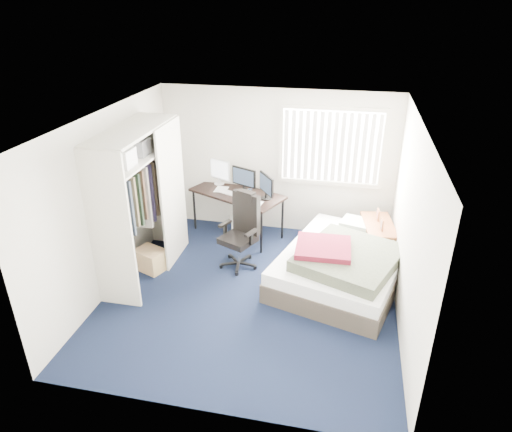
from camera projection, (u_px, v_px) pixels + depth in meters
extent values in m
plane|color=black|center=(251.00, 293.00, 6.51)|extent=(4.20, 4.20, 0.00)
plane|color=silver|center=(277.00, 162.00, 7.81)|extent=(4.00, 0.00, 4.00)
plane|color=silver|center=(200.00, 313.00, 4.11)|extent=(4.00, 0.00, 4.00)
plane|color=silver|center=(110.00, 201.00, 6.33)|extent=(0.00, 4.20, 4.20)
plane|color=silver|center=(409.00, 229.00, 5.59)|extent=(0.00, 4.20, 4.20)
plane|color=white|center=(250.00, 120.00, 5.42)|extent=(4.20, 4.20, 0.00)
cube|color=white|center=(331.00, 146.00, 7.47)|extent=(1.60, 0.02, 1.20)
cube|color=beige|center=(334.00, 108.00, 7.17)|extent=(1.72, 0.06, 0.06)
cube|color=beige|center=(329.00, 183.00, 7.72)|extent=(1.72, 0.06, 0.06)
cube|color=white|center=(331.00, 147.00, 7.42)|extent=(1.60, 0.04, 1.16)
cube|color=beige|center=(110.00, 233.00, 5.82)|extent=(0.60, 0.04, 2.20)
cube|color=beige|center=(164.00, 182.00, 7.40)|extent=(0.60, 0.04, 2.20)
cube|color=beige|center=(132.00, 130.00, 6.13)|extent=(0.60, 1.80, 0.04)
cube|color=beige|center=(135.00, 157.00, 6.29)|extent=(0.56, 1.74, 0.03)
cylinder|color=silver|center=(136.00, 165.00, 6.34)|extent=(0.03, 1.72, 0.03)
cube|color=#26262B|center=(137.00, 198.00, 6.45)|extent=(0.38, 1.10, 0.90)
cube|color=beige|center=(173.00, 194.00, 6.94)|extent=(0.03, 0.90, 2.20)
cube|color=white|center=(118.00, 158.00, 5.84)|extent=(0.38, 0.30, 0.24)
cube|color=gray|center=(135.00, 147.00, 6.28)|extent=(0.34, 0.28, 0.22)
cube|color=black|center=(237.00, 194.00, 7.81)|extent=(1.76, 1.33, 0.04)
cylinder|color=black|center=(194.00, 210.00, 8.15)|extent=(0.04, 0.04, 0.75)
cylinder|color=black|center=(217.00, 199.00, 8.60)|extent=(0.04, 0.04, 0.75)
cylinder|color=black|center=(261.00, 233.00, 7.37)|extent=(0.04, 0.04, 0.75)
cylinder|color=black|center=(282.00, 219.00, 7.82)|extent=(0.04, 0.04, 0.75)
cube|color=white|center=(219.00, 169.00, 8.04)|extent=(0.47, 0.23, 0.36)
cube|color=white|center=(219.00, 169.00, 8.04)|extent=(0.41, 0.19, 0.31)
cube|color=black|center=(244.00, 177.00, 7.75)|extent=(0.45, 0.23, 0.32)
cube|color=#1E2838|center=(244.00, 177.00, 7.75)|extent=(0.39, 0.18, 0.27)
cube|color=black|center=(266.00, 184.00, 7.46)|extent=(0.45, 0.23, 0.32)
cube|color=#1E2838|center=(266.00, 184.00, 7.46)|extent=(0.39, 0.18, 0.27)
cube|color=white|center=(226.00, 192.00, 7.81)|extent=(0.42, 0.29, 0.02)
cube|color=black|center=(241.00, 196.00, 7.64)|extent=(0.10, 0.12, 0.02)
cylinder|color=silver|center=(250.00, 194.00, 7.56)|extent=(0.08, 0.08, 0.16)
cube|color=white|center=(237.00, 192.00, 7.80)|extent=(0.39, 0.38, 0.00)
cube|color=black|center=(238.00, 262.00, 7.15)|extent=(0.74, 0.74, 0.11)
cylinder|color=silver|center=(238.00, 252.00, 7.06)|extent=(0.06, 0.06, 0.37)
cube|color=black|center=(238.00, 239.00, 6.97)|extent=(0.62, 0.62, 0.09)
cube|color=black|center=(246.00, 213.00, 6.96)|extent=(0.46, 0.28, 0.65)
cube|color=black|center=(246.00, 196.00, 6.84)|extent=(0.30, 0.22, 0.15)
cube|color=black|center=(225.00, 224.00, 7.02)|extent=(0.17, 0.26, 0.04)
cube|color=black|center=(251.00, 233.00, 6.75)|extent=(0.17, 0.26, 0.04)
cube|color=white|center=(239.00, 218.00, 8.15)|extent=(0.35, 0.30, 0.03)
cylinder|color=white|center=(232.00, 227.00, 8.13)|extent=(0.04, 0.04, 0.22)
cylinder|color=white|center=(233.00, 222.00, 8.28)|extent=(0.04, 0.04, 0.22)
cylinder|color=white|center=(245.00, 227.00, 8.13)|extent=(0.04, 0.04, 0.22)
cylinder|color=white|center=(245.00, 222.00, 8.28)|extent=(0.04, 0.04, 0.22)
cube|color=brown|center=(379.00, 225.00, 7.13)|extent=(0.57, 0.95, 0.04)
cube|color=brown|center=(369.00, 255.00, 6.91)|extent=(0.05, 0.05, 0.57)
cube|color=brown|center=(361.00, 230.00, 7.64)|extent=(0.05, 0.05, 0.57)
cube|color=brown|center=(394.00, 255.00, 6.89)|extent=(0.05, 0.05, 0.57)
cube|color=brown|center=(383.00, 230.00, 7.62)|extent=(0.05, 0.05, 0.57)
cube|color=brown|center=(382.00, 224.00, 6.90)|extent=(0.04, 0.14, 0.18)
cube|color=brown|center=(378.00, 215.00, 7.20)|extent=(0.04, 0.14, 0.18)
cube|color=#393129|center=(342.00, 271.00, 6.76)|extent=(2.18, 2.55, 0.28)
cube|color=white|center=(343.00, 258.00, 6.66)|extent=(2.13, 2.50, 0.20)
cube|color=silver|center=(361.00, 226.00, 7.23)|extent=(0.69, 0.55, 0.14)
cube|color=#373D2E|center=(349.00, 258.00, 6.32)|extent=(1.64, 1.71, 0.18)
cube|color=#530E1C|center=(323.00, 250.00, 6.35)|extent=(0.77, 0.72, 0.16)
cube|color=tan|center=(151.00, 259.00, 7.02)|extent=(0.54, 0.48, 0.33)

